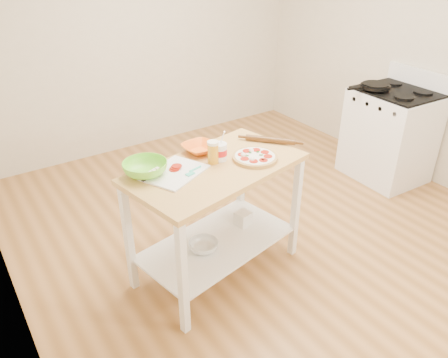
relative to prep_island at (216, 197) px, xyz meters
The scene contains 15 objects.
room_shell 0.98m from the prep_island, 20.69° to the left, with size 4.04×4.54×2.74m.
prep_island is the anchor object (origin of this frame).
gas_stove 2.34m from the prep_island, ahead, with size 0.68×0.79×1.11m.
skillet 2.21m from the prep_island, 11.22° to the left, with size 0.45×0.29×0.03m.
pizza 0.39m from the prep_island, 12.94° to the right, with size 0.32×0.32×0.05m.
cutting_board 0.39m from the prep_island, 167.08° to the left, with size 0.49×0.44×0.04m.
spatula 0.32m from the prep_island, behind, with size 0.15×0.08×0.01m.
knife 0.52m from the prep_island, 165.63° to the left, with size 0.24×0.15×0.01m.
orange_bowl 0.38m from the prep_island, 84.77° to the left, with size 0.24×0.24×0.06m, color orange.
green_bowl 0.56m from the prep_island, 161.00° to the left, with size 0.29×0.29×0.09m, color #76E233.
beer_pint 0.33m from the prep_island, 78.14° to the left, with size 0.08×0.08×0.16m.
yogurt_tub 0.33m from the prep_island, 41.40° to the left, with size 0.10×0.10×0.22m.
rolling_pin 0.62m from the prep_island, ahead, with size 0.04×0.04×0.38m, color #573413.
shelf_glass_bowl 0.38m from the prep_island, 168.30° to the right, with size 0.22×0.22×0.07m, color silver.
shelf_bin 0.45m from the prep_island, 14.08° to the left, with size 0.11×0.11×0.11m, color white.
Camera 1 is at (-2.08, -2.45, 2.26)m, focal length 35.00 mm.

